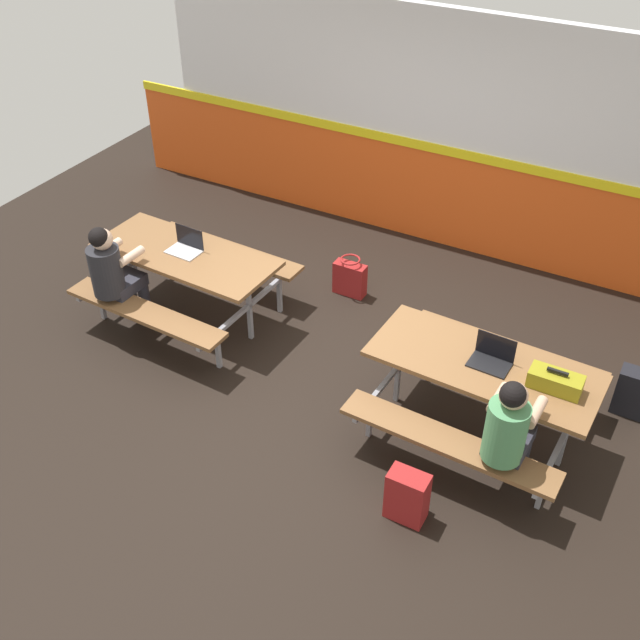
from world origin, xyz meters
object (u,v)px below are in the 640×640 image
object	(u,v)px
picnic_table_right	(482,379)
backpack_dark	(407,496)
student_further	(508,429)
satchel_spare	(634,392)
laptop_silver	(186,246)
tote_bag_bright	(350,278)
laptop_dark	(492,358)
student_nearer	(113,271)
picnic_table_left	(187,267)
toolbox_grey	(555,381)

from	to	relation	value
picnic_table_right	backpack_dark	xyz separation A→B (m)	(-0.14, -1.09, -0.36)
student_further	satchel_spare	size ratio (longest dim) A/B	2.74
laptop_silver	tote_bag_bright	world-z (taller)	laptop_silver
laptop_dark	student_nearer	bearing A→B (deg)	-173.67
laptop_dark	satchel_spare	world-z (taller)	laptop_dark
satchel_spare	laptop_dark	bearing A→B (deg)	-141.75
student_further	satchel_spare	xyz separation A→B (m)	(0.72, 1.45, -0.49)
laptop_silver	student_further	bearing A→B (deg)	-12.97
picnic_table_left	laptop_dark	bearing A→B (deg)	-2.74
backpack_dark	tote_bag_bright	bearing A→B (deg)	125.37
satchel_spare	student_further	bearing A→B (deg)	-116.48
picnic_table_left	laptop_silver	distance (m)	0.22
toolbox_grey	satchel_spare	xyz separation A→B (m)	(0.55, 0.90, -0.60)
laptop_silver	student_nearer	bearing A→B (deg)	-125.96
student_nearer	tote_bag_bright	xyz separation A→B (m)	(1.66, 1.64, -0.51)
student_nearer	toolbox_grey	xyz separation A→B (m)	(4.04, 0.33, 0.10)
satchel_spare	backpack_dark	bearing A→B (deg)	-122.42
laptop_dark	satchel_spare	size ratio (longest dim) A/B	0.75
toolbox_grey	satchel_spare	bearing A→B (deg)	58.60
student_nearer	tote_bag_bright	distance (m)	2.39
student_nearer	student_further	world-z (taller)	same
student_further	toolbox_grey	distance (m)	0.59
picnic_table_left	tote_bag_bright	xyz separation A→B (m)	(1.22, 1.10, -0.38)
picnic_table_left	laptop_silver	bearing A→B (deg)	109.68
picnic_table_right	student_further	distance (m)	0.70
picnic_table_right	backpack_dark	size ratio (longest dim) A/B	4.19
student_nearer	toolbox_grey	size ratio (longest dim) A/B	3.02
student_further	laptop_silver	world-z (taller)	student_further
laptop_silver	backpack_dark	distance (m)	3.26
laptop_dark	satchel_spare	xyz separation A→B (m)	(1.06, 0.84, -0.57)
laptop_silver	laptop_dark	distance (m)	3.11
tote_bag_bright	picnic_table_right	bearing A→B (deg)	-35.14
laptop_silver	satchel_spare	bearing A→B (deg)	8.87
picnic_table_right	backpack_dark	bearing A→B (deg)	-97.49
toolbox_grey	tote_bag_bright	xyz separation A→B (m)	(-2.39, 1.31, -0.62)
student_nearer	satchel_spare	size ratio (longest dim) A/B	2.74
picnic_table_left	toolbox_grey	xyz separation A→B (m)	(3.61, -0.21, 0.24)
picnic_table_right	laptop_dark	bearing A→B (deg)	41.04
student_further	tote_bag_bright	size ratio (longest dim) A/B	2.81
backpack_dark	satchel_spare	bearing A→B (deg)	57.58
picnic_table_left	backpack_dark	world-z (taller)	picnic_table_left
picnic_table_right	backpack_dark	distance (m)	1.15
satchel_spare	picnic_table_left	bearing A→B (deg)	-170.59
backpack_dark	picnic_table_left	bearing A→B (deg)	156.39
picnic_table_left	laptop_silver	size ratio (longest dim) A/B	5.61
tote_bag_bright	satchel_spare	distance (m)	2.96
backpack_dark	tote_bag_bright	distance (m)	2.92
picnic_table_left	toolbox_grey	bearing A→B (deg)	-3.28
backpack_dark	satchel_spare	size ratio (longest dim) A/B	1.00
toolbox_grey	tote_bag_bright	bearing A→B (deg)	151.20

